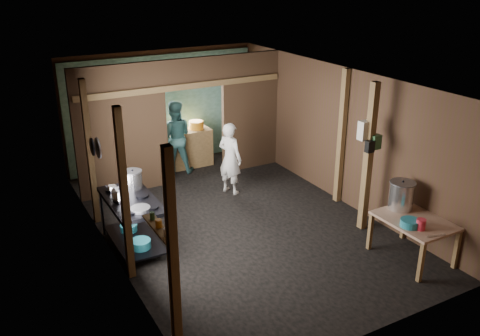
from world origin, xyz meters
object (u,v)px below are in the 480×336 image
prep_table (412,239)px  stock_pot (401,196)px  yellow_tub (196,125)px  cook (230,158)px  gas_range (133,224)px  pink_bucket (421,224)px  stove_pot_large (133,180)px

prep_table → stock_pot: bearing=77.7°
yellow_tub → cook: (-0.08, -1.79, -0.21)m
gas_range → pink_bucket: bearing=-37.0°
stove_pot_large → cook: 2.39m
stove_pot_large → pink_bucket: bearing=-42.3°
yellow_tub → cook: size_ratio=0.23×
stove_pot_large → cook: cook is taller
gas_range → yellow_tub: bearing=50.3°
stock_pot → gas_range: bearing=152.2°
stove_pot_large → yellow_tub: size_ratio=0.97×
cook → pink_bucket: bearing=172.8°
yellow_tub → gas_range: bearing=-129.7°
prep_table → cook: (-1.31, 3.61, 0.40)m
pink_bucket → yellow_tub: yellow_tub is taller
stock_pot → pink_bucket: stock_pot is taller
gas_range → prep_table: bearing=-32.9°
gas_range → prep_table: (3.71, -2.40, -0.10)m
prep_table → cook: bearing=109.9°
prep_table → stove_pot_large: (-3.54, 2.81, 0.68)m
stock_pot → cook: (-1.39, 3.21, -0.16)m
stove_pot_large → stock_pot: stove_pot_large is taller
stove_pot_large → pink_bucket: stove_pot_large is taller
gas_range → stock_pot: bearing=-27.8°
prep_table → stove_pot_large: bearing=141.6°
stock_pot → pink_bucket: bearing=-111.1°
prep_table → stove_pot_large: 4.57m
yellow_tub → cook: bearing=-92.5°
prep_table → yellow_tub: 5.57m
stock_pot → yellow_tub: 5.17m
stock_pot → yellow_tub: (-1.31, 5.00, 0.05)m
stock_pot → stove_pot_large: bearing=146.5°
gas_range → stove_pot_large: stove_pot_large is taller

